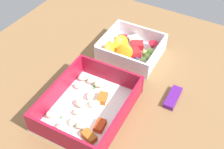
% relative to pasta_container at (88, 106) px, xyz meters
% --- Properties ---
extents(table_surface, '(0.80, 0.80, 0.02)m').
position_rel_pasta_container_xyz_m(table_surface, '(-0.09, -0.00, -0.03)').
color(table_surface, brown).
rests_on(table_surface, ground).
extents(pasta_container, '(0.22, 0.18, 0.06)m').
position_rel_pasta_container_xyz_m(pasta_container, '(0.00, 0.00, 0.00)').
color(pasta_container, white).
rests_on(pasta_container, table_surface).
extents(fruit_bowl, '(0.15, 0.16, 0.05)m').
position_rel_pasta_container_xyz_m(fruit_bowl, '(-0.22, -0.01, 0.00)').
color(fruit_bowl, white).
rests_on(fruit_bowl, table_surface).
extents(candy_bar, '(0.07, 0.03, 0.01)m').
position_rel_pasta_container_xyz_m(candy_bar, '(-0.13, 0.15, -0.01)').
color(candy_bar, '#51197A').
rests_on(candy_bar, table_surface).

